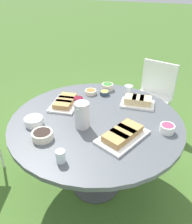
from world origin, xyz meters
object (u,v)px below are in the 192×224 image
object	(u,v)px
chair_far_back	(153,92)
wine_glass	(79,104)
water_pitcher	(82,115)
dining_table	(96,128)

from	to	relation	value
chair_far_back	wine_glass	size ratio (longest dim) A/B	4.57
chair_far_back	water_pitcher	world-z (taller)	water_pitcher
water_pitcher	wine_glass	xyz separation A→B (m)	(-0.08, -0.08, 0.04)
water_pitcher	dining_table	bearing A→B (deg)	165.23
dining_table	chair_far_back	bearing A→B (deg)	170.94
water_pitcher	wine_glass	distance (m)	0.11
dining_table	water_pitcher	world-z (taller)	water_pitcher
dining_table	wine_glass	distance (m)	0.27
dining_table	wine_glass	world-z (taller)	wine_glass
dining_table	water_pitcher	xyz separation A→B (m)	(0.15, -0.04, 0.20)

